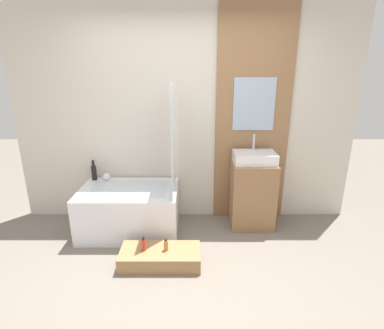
{
  "coord_description": "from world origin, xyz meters",
  "views": [
    {
      "loc": [
        0.08,
        -2.1,
        1.9
      ],
      "look_at": [
        0.08,
        0.69,
        0.99
      ],
      "focal_mm": 28.0,
      "sensor_mm": 36.0,
      "label": 1
    }
  ],
  "objects_px": {
    "bathtub": "(130,210)",
    "wooden_step_bench": "(161,257)",
    "sink": "(255,157)",
    "bottle_soap_primary": "(144,245)",
    "vase_tall_dark": "(94,172)",
    "bottle_soap_secondary": "(166,245)",
    "vase_round_light": "(107,177)"
  },
  "relations": [
    {
      "from": "bathtub",
      "to": "wooden_step_bench",
      "type": "xyz_separation_m",
      "value": [
        0.43,
        -0.66,
        -0.2
      ]
    },
    {
      "from": "sink",
      "to": "bottle_soap_primary",
      "type": "relative_size",
      "value": 3.42
    },
    {
      "from": "bathtub",
      "to": "bottle_soap_primary",
      "type": "bearing_deg",
      "value": -68.21
    },
    {
      "from": "wooden_step_bench",
      "to": "vase_tall_dark",
      "type": "bearing_deg",
      "value": 133.42
    },
    {
      "from": "sink",
      "to": "bottle_soap_secondary",
      "type": "distance_m",
      "value": 1.45
    },
    {
      "from": "sink",
      "to": "vase_round_light",
      "type": "height_order",
      "value": "sink"
    },
    {
      "from": "vase_tall_dark",
      "to": "vase_round_light",
      "type": "distance_m",
      "value": 0.17
    },
    {
      "from": "sink",
      "to": "wooden_step_bench",
      "type": "bearing_deg",
      "value": -142.58
    },
    {
      "from": "bottle_soap_primary",
      "to": "sink",
      "type": "bearing_deg",
      "value": 33.59
    },
    {
      "from": "bottle_soap_primary",
      "to": "vase_tall_dark",
      "type": "bearing_deg",
      "value": 127.94
    },
    {
      "from": "vase_round_light",
      "to": "bottle_soap_secondary",
      "type": "relative_size",
      "value": 0.71
    },
    {
      "from": "sink",
      "to": "bottle_soap_secondary",
      "type": "height_order",
      "value": "sink"
    },
    {
      "from": "wooden_step_bench",
      "to": "vase_tall_dark",
      "type": "relative_size",
      "value": 3.15
    },
    {
      "from": "bathtub",
      "to": "sink",
      "type": "xyz_separation_m",
      "value": [
        1.49,
        0.15,
        0.61
      ]
    },
    {
      "from": "wooden_step_bench",
      "to": "bottle_soap_secondary",
      "type": "bearing_deg",
      "value": 0.0
    },
    {
      "from": "wooden_step_bench",
      "to": "bottle_soap_secondary",
      "type": "relative_size",
      "value": 6.26
    },
    {
      "from": "bathtub",
      "to": "vase_round_light",
      "type": "distance_m",
      "value": 0.54
    },
    {
      "from": "wooden_step_bench",
      "to": "bottle_soap_primary",
      "type": "distance_m",
      "value": 0.22
    },
    {
      "from": "wooden_step_bench",
      "to": "sink",
      "type": "height_order",
      "value": "sink"
    },
    {
      "from": "vase_round_light",
      "to": "bottle_soap_secondary",
      "type": "distance_m",
      "value": 1.31
    },
    {
      "from": "wooden_step_bench",
      "to": "vase_tall_dark",
      "type": "distance_m",
      "value": 1.45
    },
    {
      "from": "vase_tall_dark",
      "to": "bottle_soap_secondary",
      "type": "height_order",
      "value": "vase_tall_dark"
    },
    {
      "from": "vase_round_light",
      "to": "bottle_soap_primary",
      "type": "relative_size",
      "value": 0.63
    },
    {
      "from": "vase_tall_dark",
      "to": "bottle_soap_secondary",
      "type": "bearing_deg",
      "value": -44.75
    },
    {
      "from": "vase_tall_dark",
      "to": "bottle_soap_primary",
      "type": "xyz_separation_m",
      "value": [
        0.75,
        -0.97,
        -0.43
      ]
    },
    {
      "from": "vase_tall_dark",
      "to": "wooden_step_bench",
      "type": "bearing_deg",
      "value": -46.58
    },
    {
      "from": "wooden_step_bench",
      "to": "vase_round_light",
      "type": "xyz_separation_m",
      "value": [
        -0.76,
        0.95,
        0.51
      ]
    },
    {
      "from": "vase_tall_dark",
      "to": "vase_round_light",
      "type": "height_order",
      "value": "vase_tall_dark"
    },
    {
      "from": "wooden_step_bench",
      "to": "vase_round_light",
      "type": "height_order",
      "value": "vase_round_light"
    },
    {
      "from": "vase_round_light",
      "to": "bottle_soap_secondary",
      "type": "xyz_separation_m",
      "value": [
        0.82,
        -0.95,
        -0.37
      ]
    },
    {
      "from": "bathtub",
      "to": "vase_tall_dark",
      "type": "bearing_deg",
      "value": 148.21
    },
    {
      "from": "bottle_soap_primary",
      "to": "bottle_soap_secondary",
      "type": "bearing_deg",
      "value": 0.0
    }
  ]
}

